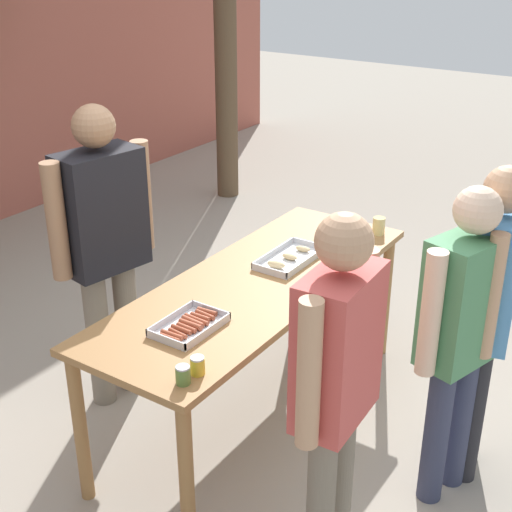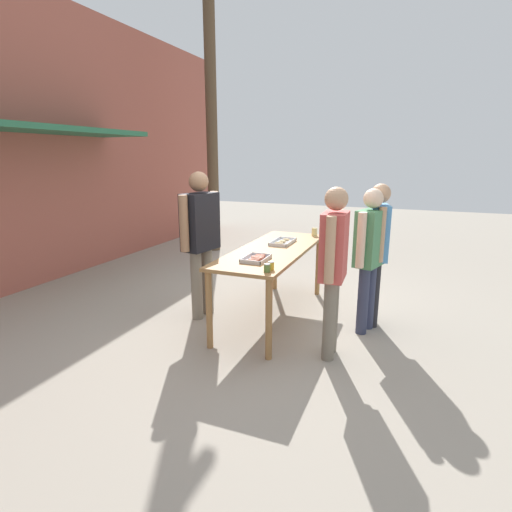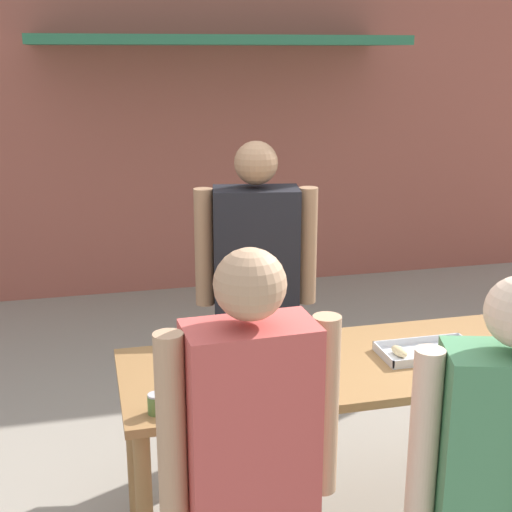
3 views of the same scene
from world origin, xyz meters
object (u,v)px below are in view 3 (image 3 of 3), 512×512
Objects in this scene: person_server_behind_table at (256,274)px; person_customer_holding_hotdog at (250,455)px; food_tray_buns at (425,352)px; person_customer_waiting_in_line at (503,481)px; condiment_jar_mustard at (156,404)px; condiment_jar_ketchup at (179,402)px; food_tray_sausages at (235,372)px.

person_server_behind_table is 1.06× the size of person_customer_holding_hotdog.
food_tray_buns is 0.28× the size of person_customer_waiting_in_line.
condiment_jar_ketchup is at bearing -4.47° from condiment_jar_mustard.
person_server_behind_table is (0.60, 1.15, 0.15)m from condiment_jar_ketchup.
food_tray_buns reaches higher than food_tray_sausages.
person_server_behind_table is 1.80m from person_customer_holding_hotdog.
condiment_jar_mustard is at bearing -168.43° from food_tray_buns.
person_customer_holding_hotdog is 1.04× the size of person_customer_waiting_in_line.
person_server_behind_table is (-0.63, 0.87, 0.17)m from food_tray_buns.
person_customer_waiting_in_line is at bearing -40.88° from condiment_jar_mustard.
food_tray_sausages is 0.94m from person_server_behind_table.
person_customer_holding_hotdog is (-0.45, -1.75, -0.05)m from person_server_behind_table.
condiment_jar_mustard is 0.66m from person_customer_holding_hotdog.
condiment_jar_mustard is at bearing -24.24° from person_customer_waiting_in_line.
person_customer_holding_hotdog reaches higher than food_tray_sausages.
condiment_jar_mustard is 1.34m from person_server_behind_table.
food_tray_buns is 5.45× the size of condiment_jar_ketchup.
person_server_behind_table is at bearing 62.33° from condiment_jar_ketchup.
food_tray_sausages is at bearing -101.37° from person_customer_holding_hotdog.
person_customer_waiting_in_line is at bearing -61.27° from food_tray_sausages.
condiment_jar_ketchup is (0.09, -0.01, 0.00)m from condiment_jar_mustard.
person_server_behind_table reaches higher than food_tray_buns.
food_tray_sausages is at bearing -44.63° from person_customer_waiting_in_line.
condiment_jar_ketchup is at bearing -107.36° from person_server_behind_table.
person_customer_waiting_in_line reaches higher than condiment_jar_ketchup.
condiment_jar_ketchup is at bearing -78.10° from person_customer_holding_hotdog.
condiment_jar_mustard is 0.09m from condiment_jar_ketchup.
condiment_jar_mustard is (-0.38, -0.27, 0.03)m from food_tray_sausages.
condiment_jar_mustard is at bearing -70.43° from person_customer_holding_hotdog.
food_tray_buns is 1.35m from condiment_jar_mustard.
food_tray_buns is 1.09m from person_server_behind_table.
person_customer_waiting_in_line is at bearing -70.79° from person_server_behind_table.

